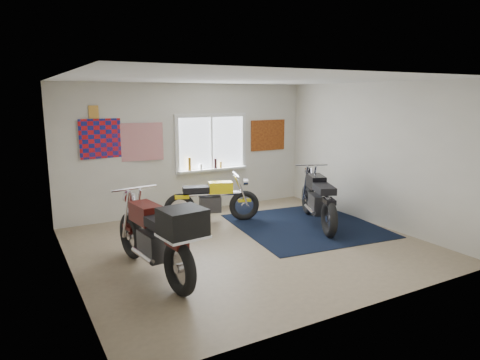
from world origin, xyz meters
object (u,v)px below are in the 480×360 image
navy_rug (306,226)px  maroon_tourer (158,237)px  yellow_triumph (212,201)px  black_chrome_bike (318,200)px

navy_rug → maroon_tourer: size_ratio=1.15×
maroon_tourer → navy_rug: bearing=-80.4°
yellow_triumph → black_chrome_bike: bearing=-16.9°
yellow_triumph → black_chrome_bike: size_ratio=0.91×
yellow_triumph → black_chrome_bike: (1.70, -1.14, 0.07)m
yellow_triumph → maroon_tourer: size_ratio=0.81×
navy_rug → maroon_tourer: maroon_tourer is taller
navy_rug → yellow_triumph: yellow_triumph is taller
black_chrome_bike → maroon_tourer: maroon_tourer is taller
navy_rug → black_chrome_bike: bearing=-9.0°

